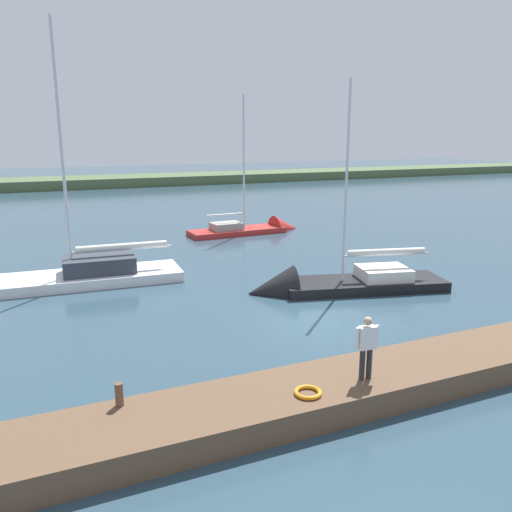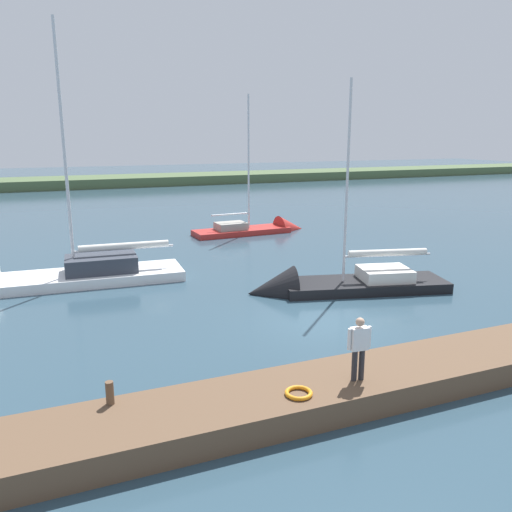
% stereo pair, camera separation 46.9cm
% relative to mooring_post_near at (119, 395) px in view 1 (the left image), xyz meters
% --- Properties ---
extents(ground_plane, '(200.00, 200.00, 0.00)m').
position_rel_mooring_post_near_xyz_m(ground_plane, '(-7.86, -4.35, -0.95)').
color(ground_plane, '#2D4756').
extents(far_shoreline, '(180.00, 8.00, 2.40)m').
position_rel_mooring_post_near_xyz_m(far_shoreline, '(-7.86, -59.31, -0.95)').
color(far_shoreline, '#4C603D').
rests_on(far_shoreline, ground_plane).
extents(dock_pier, '(20.69, 2.26, 0.68)m').
position_rel_mooring_post_near_xyz_m(dock_pier, '(-7.86, 0.79, -0.61)').
color(dock_pier, brown).
rests_on(dock_pier, ground_plane).
extents(mooring_post_near, '(0.19, 0.19, 0.55)m').
position_rel_mooring_post_near_xyz_m(mooring_post_near, '(0.00, 0.00, 0.00)').
color(mooring_post_near, brown).
rests_on(mooring_post_near, dock_pier).
extents(life_ring_buoy, '(0.66, 0.66, 0.10)m').
position_rel_mooring_post_near_xyz_m(life_ring_buoy, '(-4.14, 1.24, -0.22)').
color(life_ring_buoy, orange).
rests_on(life_ring_buoy, dock_pier).
extents(sailboat_far_left, '(8.96, 4.25, 9.88)m').
position_rel_mooring_post_near_xyz_m(sailboat_far_left, '(-9.97, -7.46, -0.80)').
color(sailboat_far_left, black).
rests_on(sailboat_far_left, ground_plane).
extents(sailboat_inner_slip, '(8.15, 2.48, 10.23)m').
position_rel_mooring_post_near_xyz_m(sailboat_inner_slip, '(-12.64, -21.28, -0.87)').
color(sailboat_inner_slip, '#B22823').
rests_on(sailboat_inner_slip, ground_plane).
extents(sailboat_outer_mooring, '(10.57, 3.22, 12.63)m').
position_rel_mooring_post_near_xyz_m(sailboat_outer_mooring, '(1.59, -12.98, -0.76)').
color(sailboat_outer_mooring, white).
rests_on(sailboat_outer_mooring, ground_plane).
extents(person_on_dock, '(0.63, 0.26, 1.63)m').
position_rel_mooring_post_near_xyz_m(person_on_dock, '(-5.84, 1.11, 0.66)').
color(person_on_dock, '#28282D').
rests_on(person_on_dock, dock_pier).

